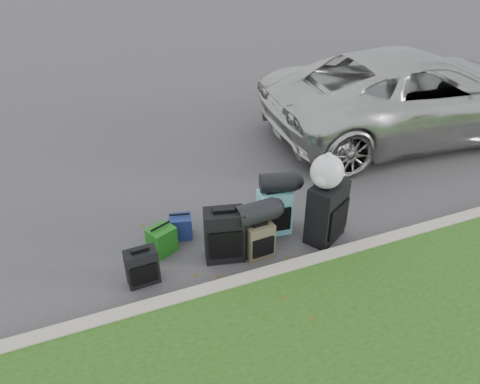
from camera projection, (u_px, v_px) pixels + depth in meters
name	position (u px, v px, depth m)	size (l,w,h in m)	color
ground	(252.00, 231.00, 6.59)	(120.00, 120.00, 0.00)	#383535
curb	(284.00, 271.00, 5.76)	(120.00, 0.18, 0.15)	#9E937F
suv	(416.00, 94.00, 8.90)	(2.68, 5.82, 1.62)	#B7B7B2
suitcase_small_black	(142.00, 267.00, 5.58)	(0.38, 0.21, 0.47)	black
suitcase_large_black_left	(224.00, 235.00, 5.91)	(0.50, 0.30, 0.72)	black
suitcase_olive	(259.00, 240.00, 6.01)	(0.36, 0.22, 0.49)	#3A3624
suitcase_teal	(274.00, 212.00, 6.41)	(0.45, 0.27, 0.65)	teal
suitcase_large_black_right	(327.00, 212.00, 6.23)	(0.56, 0.34, 0.85)	black
tote_green	(162.00, 240.00, 6.10)	(0.33, 0.26, 0.37)	#1A6516
tote_navy	(181.00, 227.00, 6.39)	(0.31, 0.24, 0.33)	navy
duffel_left	(256.00, 213.00, 5.85)	(0.28, 0.28, 0.52)	black
duffel_right	(278.00, 182.00, 6.19)	(0.26, 0.26, 0.47)	black
trash_bag	(327.00, 172.00, 5.86)	(0.43, 0.43, 0.43)	silver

